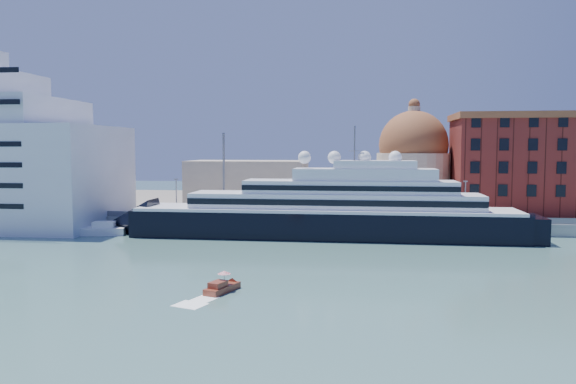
# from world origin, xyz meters

# --- Properties ---
(ground) EXTENTS (400.00, 400.00, 0.00)m
(ground) POSITION_xyz_m (0.00, 0.00, 0.00)
(ground) COLOR #375F5B
(ground) RESTS_ON ground
(quay) EXTENTS (180.00, 10.00, 2.50)m
(quay) POSITION_xyz_m (0.00, 34.00, 1.25)
(quay) COLOR gray
(quay) RESTS_ON ground
(land) EXTENTS (260.00, 72.00, 2.00)m
(land) POSITION_xyz_m (0.00, 75.00, 1.00)
(land) COLOR slate
(land) RESTS_ON ground
(quay_fence) EXTENTS (180.00, 0.10, 1.20)m
(quay_fence) POSITION_xyz_m (0.00, 29.50, 3.10)
(quay_fence) COLOR slate
(quay_fence) RESTS_ON quay
(superyacht) EXTENTS (83.94, 11.64, 25.09)m
(superyacht) POSITION_xyz_m (0.02, 23.00, 4.33)
(superyacht) COLOR black
(superyacht) RESTS_ON ground
(service_barge) EXTENTS (13.20, 6.67, 2.84)m
(service_barge) POSITION_xyz_m (-43.15, 20.03, 0.82)
(service_barge) COLOR white
(service_barge) RESTS_ON ground
(water_taxi) EXTENTS (3.53, 5.78, 2.60)m
(water_taxi) POSITION_xyz_m (-6.90, -20.18, 0.63)
(water_taxi) COLOR maroon
(water_taxi) RESTS_ON ground
(warehouse) EXTENTS (43.00, 19.00, 23.25)m
(warehouse) POSITION_xyz_m (52.00, 52.00, 13.79)
(warehouse) COLOR maroon
(warehouse) RESTS_ON land
(church) EXTENTS (66.00, 18.00, 25.50)m
(church) POSITION_xyz_m (6.39, 57.72, 10.91)
(church) COLOR beige
(church) RESTS_ON land
(lamp_posts) EXTENTS (120.80, 2.40, 18.00)m
(lamp_posts) POSITION_xyz_m (-12.67, 32.27, 9.84)
(lamp_posts) COLOR slate
(lamp_posts) RESTS_ON quay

